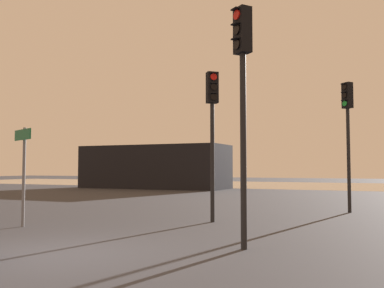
{
  "coord_description": "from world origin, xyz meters",
  "views": [
    {
      "loc": [
        5.35,
        -5.85,
        1.54
      ],
      "look_at": [
        0.5,
        5.0,
        2.2
      ],
      "focal_mm": 40.0,
      "sensor_mm": 36.0,
      "label": 1
    }
  ],
  "objects_px": {
    "direction_sign_post": "(23,162)",
    "traffic_light_far_right": "(348,122)",
    "traffic_light_center": "(212,117)",
    "traffic_light_near_right": "(243,80)",
    "distant_building": "(154,167)"
  },
  "relations": [
    {
      "from": "direction_sign_post",
      "to": "traffic_light_far_right",
      "type": "bearing_deg",
      "value": -111.67
    },
    {
      "from": "traffic_light_far_right",
      "to": "traffic_light_center",
      "type": "xyz_separation_m",
      "value": [
        -3.37,
        -4.32,
        -0.14
      ]
    },
    {
      "from": "traffic_light_near_right",
      "to": "distant_building",
      "type": "bearing_deg",
      "value": -18.73
    },
    {
      "from": "distant_building",
      "to": "direction_sign_post",
      "type": "relative_size",
      "value": 4.3
    },
    {
      "from": "traffic_light_near_right",
      "to": "direction_sign_post",
      "type": "bearing_deg",
      "value": 32.6
    },
    {
      "from": "traffic_light_near_right",
      "to": "traffic_light_far_right",
      "type": "relative_size",
      "value": 1.03
    },
    {
      "from": "traffic_light_far_right",
      "to": "traffic_light_center",
      "type": "relative_size",
      "value": 1.05
    },
    {
      "from": "distant_building",
      "to": "direction_sign_post",
      "type": "bearing_deg",
      "value": -70.16
    },
    {
      "from": "distant_building",
      "to": "traffic_light_far_right",
      "type": "height_order",
      "value": "traffic_light_far_right"
    },
    {
      "from": "traffic_light_near_right",
      "to": "traffic_light_far_right",
      "type": "height_order",
      "value": "traffic_light_near_right"
    },
    {
      "from": "traffic_light_far_right",
      "to": "direction_sign_post",
      "type": "distance_m",
      "value": 10.58
    },
    {
      "from": "traffic_light_near_right",
      "to": "traffic_light_far_right",
      "type": "bearing_deg",
      "value": -61.54
    },
    {
      "from": "traffic_light_center",
      "to": "direction_sign_post",
      "type": "height_order",
      "value": "traffic_light_center"
    },
    {
      "from": "traffic_light_center",
      "to": "traffic_light_far_right",
      "type": "bearing_deg",
      "value": -167.69
    },
    {
      "from": "traffic_light_near_right",
      "to": "traffic_light_center",
      "type": "height_order",
      "value": "traffic_light_near_right"
    }
  ]
}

